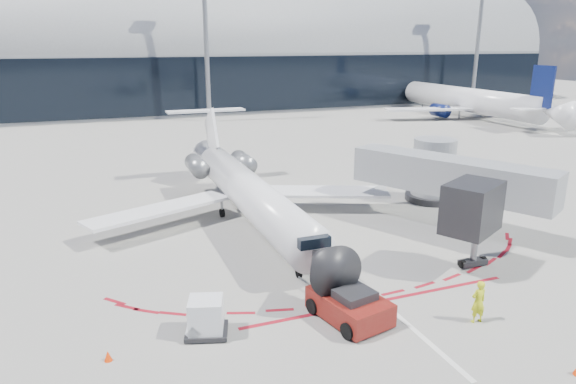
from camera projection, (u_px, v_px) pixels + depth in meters
name	position (u px, v px, depth m)	size (l,w,h in m)	color
ground	(293.00, 224.00, 34.63)	(260.00, 260.00, 0.00)	gray
apron_centerline	(282.00, 215.00, 36.42)	(0.25, 40.00, 0.01)	silver
apron_stop_bar	(381.00, 301.00, 24.32)	(14.00, 0.25, 0.01)	maroon
terminal_building	(158.00, 61.00, 90.46)	(150.00, 24.15, 24.00)	gray
jet_bridge	(445.00, 178.00, 34.44)	(10.03, 15.20, 4.90)	gray
light_mast_centre	(206.00, 37.00, 75.84)	(0.70, 0.70, 25.00)	gray
light_mast_east	(478.00, 38.00, 92.96)	(0.70, 0.70, 25.00)	gray
regional_jet	(246.00, 189.00, 34.74)	(21.48, 26.49, 6.63)	white
pushback_tug	(350.00, 305.00, 22.60)	(3.08, 5.86, 1.49)	#63110E
ramp_worker	(478.00, 302.00, 22.24)	(0.72, 0.47, 1.96)	#CBD616
uld_container	(206.00, 317.00, 21.31)	(2.09, 1.92, 1.63)	black
safety_cone_left	(108.00, 356.00, 19.71)	(0.31, 0.31, 0.43)	#FF3805
bg_airliner_1	(469.00, 83.00, 81.88)	(33.95, 35.95, 10.99)	white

